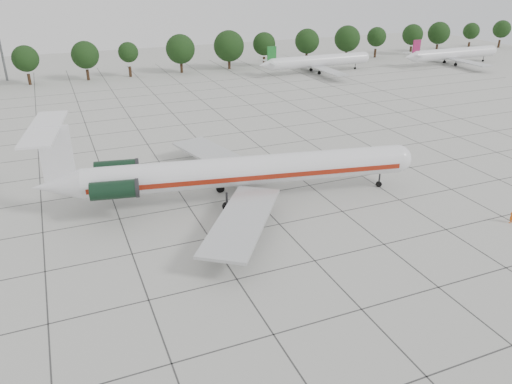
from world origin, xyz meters
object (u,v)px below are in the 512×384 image
(bg_airliner_d, at_px, (318,61))
(bg_airliner_e, at_px, (454,54))
(main_airliner, at_px, (228,172))
(ground_crew, at_px, (512,215))

(bg_airliner_d, distance_m, bg_airliner_e, 40.86)
(main_airliner, height_order, bg_airliner_d, main_airliner)
(ground_crew, distance_m, bg_airliner_e, 98.13)
(bg_airliner_d, height_order, bg_airliner_e, same)
(ground_crew, height_order, bg_airliner_d, bg_airliner_d)
(ground_crew, xyz_separation_m, bg_airliner_e, (61.44, 76.49, 1.97))
(ground_crew, relative_size, bg_airliner_e, 0.07)
(ground_crew, height_order, bg_airliner_e, bg_airliner_e)
(bg_airliner_e, bearing_deg, bg_airliner_d, 173.75)
(main_airliner, relative_size, ground_crew, 23.80)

